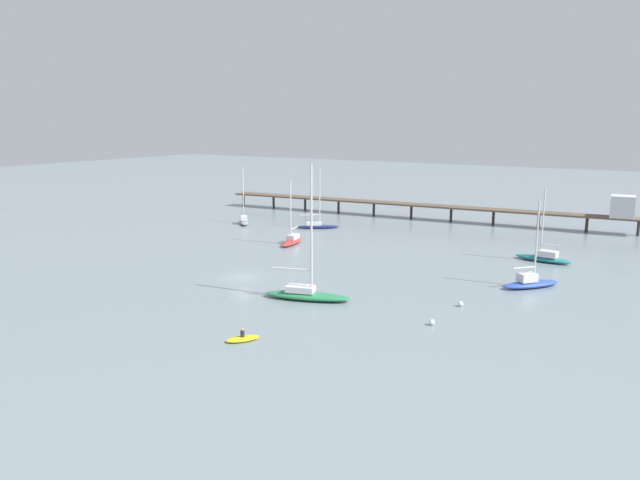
{
  "coord_description": "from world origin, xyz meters",
  "views": [
    {
      "loc": [
        45.52,
        -54.83,
        18.88
      ],
      "look_at": [
        0.0,
        18.3,
        1.5
      ],
      "focal_mm": 33.21,
      "sensor_mm": 36.0,
      "label": 1
    }
  ],
  "objects_px": {
    "sailboat_red": "(292,240)",
    "mooring_buoy_inner": "(461,304)",
    "sailboat_gray": "(244,220)",
    "sailboat_teal": "(544,257)",
    "pier": "(476,206)",
    "dinghy_yellow": "(243,338)",
    "mooring_buoy_far": "(432,322)",
    "sailboat_blue": "(530,282)",
    "sailboat_navy": "(317,225)",
    "sailboat_green": "(306,293)"
  },
  "relations": [
    {
      "from": "pier",
      "to": "sailboat_green",
      "type": "relative_size",
      "value": 5.58
    },
    {
      "from": "sailboat_red",
      "to": "mooring_buoy_inner",
      "type": "relative_size",
      "value": 18.05
    },
    {
      "from": "sailboat_navy",
      "to": "sailboat_blue",
      "type": "bearing_deg",
      "value": -25.29
    },
    {
      "from": "sailboat_gray",
      "to": "sailboat_teal",
      "type": "xyz_separation_m",
      "value": [
        54.1,
        -2.13,
        -0.04
      ]
    },
    {
      "from": "sailboat_teal",
      "to": "sailboat_navy",
      "type": "height_order",
      "value": "sailboat_navy"
    },
    {
      "from": "sailboat_gray",
      "to": "pier",
      "type": "bearing_deg",
      "value": 32.22
    },
    {
      "from": "sailboat_red",
      "to": "mooring_buoy_inner",
      "type": "height_order",
      "value": "sailboat_red"
    },
    {
      "from": "sailboat_red",
      "to": "sailboat_gray",
      "type": "distance_m",
      "value": 21.15
    },
    {
      "from": "sailboat_red",
      "to": "sailboat_navy",
      "type": "bearing_deg",
      "value": 106.62
    },
    {
      "from": "sailboat_red",
      "to": "mooring_buoy_inner",
      "type": "distance_m",
      "value": 36.87
    },
    {
      "from": "sailboat_gray",
      "to": "sailboat_green",
      "type": "height_order",
      "value": "sailboat_green"
    },
    {
      "from": "sailboat_gray",
      "to": "sailboat_teal",
      "type": "height_order",
      "value": "sailboat_gray"
    },
    {
      "from": "sailboat_green",
      "to": "sailboat_teal",
      "type": "bearing_deg",
      "value": 60.53
    },
    {
      "from": "pier",
      "to": "sailboat_red",
      "type": "xyz_separation_m",
      "value": [
        -18.47,
        -33.83,
        -2.72
      ]
    },
    {
      "from": "sailboat_blue",
      "to": "dinghy_yellow",
      "type": "relative_size",
      "value": 3.1
    },
    {
      "from": "sailboat_blue",
      "to": "dinghy_yellow",
      "type": "height_order",
      "value": "sailboat_blue"
    },
    {
      "from": "dinghy_yellow",
      "to": "mooring_buoy_far",
      "type": "relative_size",
      "value": 5.73
    },
    {
      "from": "mooring_buoy_far",
      "to": "mooring_buoy_inner",
      "type": "xyz_separation_m",
      "value": [
        0.41,
        6.98,
        -0.0
      ]
    },
    {
      "from": "sailboat_navy",
      "to": "dinghy_yellow",
      "type": "bearing_deg",
      "value": -64.52
    },
    {
      "from": "sailboat_green",
      "to": "mooring_buoy_far",
      "type": "bearing_deg",
      "value": -2.35
    },
    {
      "from": "pier",
      "to": "sailboat_red",
      "type": "relative_size",
      "value": 8.05
    },
    {
      "from": "sailboat_green",
      "to": "sailboat_navy",
      "type": "distance_m",
      "value": 43.12
    },
    {
      "from": "mooring_buoy_far",
      "to": "mooring_buoy_inner",
      "type": "height_order",
      "value": "mooring_buoy_far"
    },
    {
      "from": "mooring_buoy_inner",
      "to": "sailboat_red",
      "type": "bearing_deg",
      "value": 152.81
    },
    {
      "from": "sailboat_navy",
      "to": "dinghy_yellow",
      "type": "distance_m",
      "value": 55.6
    },
    {
      "from": "sailboat_red",
      "to": "mooring_buoy_inner",
      "type": "bearing_deg",
      "value": -27.19
    },
    {
      "from": "pier",
      "to": "sailboat_blue",
      "type": "relative_size",
      "value": 8.06
    },
    {
      "from": "sailboat_green",
      "to": "sailboat_blue",
      "type": "height_order",
      "value": "sailboat_green"
    },
    {
      "from": "sailboat_teal",
      "to": "sailboat_navy",
      "type": "bearing_deg",
      "value": 172.48
    },
    {
      "from": "sailboat_red",
      "to": "dinghy_yellow",
      "type": "relative_size",
      "value": 3.1
    },
    {
      "from": "sailboat_red",
      "to": "sailboat_green",
      "type": "height_order",
      "value": "sailboat_green"
    },
    {
      "from": "sailboat_green",
      "to": "mooring_buoy_inner",
      "type": "xyz_separation_m",
      "value": [
        14.91,
        6.39,
        -0.5
      ]
    },
    {
      "from": "sailboat_gray",
      "to": "mooring_buoy_far",
      "type": "distance_m",
      "value": 61.28
    },
    {
      "from": "pier",
      "to": "sailboat_gray",
      "type": "bearing_deg",
      "value": -147.78
    },
    {
      "from": "mooring_buoy_inner",
      "to": "sailboat_gray",
      "type": "bearing_deg",
      "value": 151.65
    },
    {
      "from": "dinghy_yellow",
      "to": "mooring_buoy_far",
      "type": "xyz_separation_m",
      "value": [
        12.59,
        12.52,
        0.08
      ]
    },
    {
      "from": "sailboat_gray",
      "to": "mooring_buoy_far",
      "type": "xyz_separation_m",
      "value": [
        50.63,
        -34.52,
        -0.43
      ]
    },
    {
      "from": "sailboat_blue",
      "to": "mooring_buoy_far",
      "type": "xyz_separation_m",
      "value": [
        -4.88,
        -18.11,
        -0.42
      ]
    },
    {
      "from": "pier",
      "to": "mooring_buoy_inner",
      "type": "xyz_separation_m",
      "value": [
        14.32,
        -50.68,
        -3.12
      ]
    },
    {
      "from": "sailboat_teal",
      "to": "sailboat_red",
      "type": "bearing_deg",
      "value": -166.57
    },
    {
      "from": "dinghy_yellow",
      "to": "mooring_buoy_far",
      "type": "distance_m",
      "value": 17.75
    },
    {
      "from": "sailboat_teal",
      "to": "sailboat_navy",
      "type": "xyz_separation_m",
      "value": [
        -39.98,
        5.28,
        -0.01
      ]
    },
    {
      "from": "sailboat_navy",
      "to": "dinghy_yellow",
      "type": "relative_size",
      "value": 3.36
    },
    {
      "from": "sailboat_gray",
      "to": "sailboat_blue",
      "type": "bearing_deg",
      "value": -16.47
    },
    {
      "from": "sailboat_gray",
      "to": "sailboat_green",
      "type": "relative_size",
      "value": 0.72
    },
    {
      "from": "sailboat_gray",
      "to": "mooring_buoy_inner",
      "type": "height_order",
      "value": "sailboat_gray"
    },
    {
      "from": "sailboat_red",
      "to": "sailboat_gray",
      "type": "xyz_separation_m",
      "value": [
        -18.25,
        10.69,
        0.03
      ]
    },
    {
      "from": "pier",
      "to": "sailboat_red",
      "type": "bearing_deg",
      "value": -118.63
    },
    {
      "from": "pier",
      "to": "sailboat_gray",
      "type": "xyz_separation_m",
      "value": [
        -36.72,
        -23.15,
        -2.68
      ]
    },
    {
      "from": "sailboat_gray",
      "to": "dinghy_yellow",
      "type": "distance_m",
      "value": 60.5
    }
  ]
}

